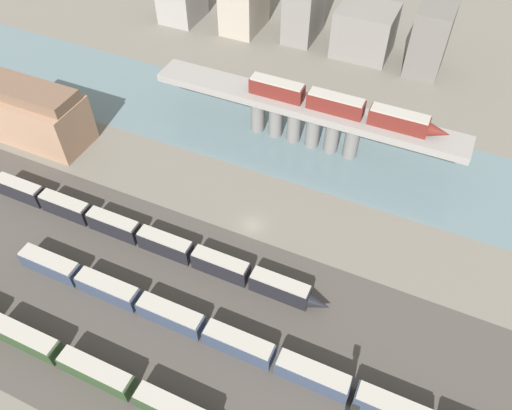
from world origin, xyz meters
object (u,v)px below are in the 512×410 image
object	(u,v)px
train_yard_near	(34,342)
warehouse_building	(37,115)
train_on_bridge	(343,106)
train_yard_far	(144,237)
train_yard_mid	(247,348)

from	to	relation	value
train_yard_near	warehouse_building	xyz separation A→B (m)	(-33.13, 41.55, 4.73)
train_on_bridge	train_yard_far	bearing A→B (deg)	-121.69
train_yard_near	train_yard_mid	size ratio (longest dim) A/B	0.79
train_yard_near	warehouse_building	bearing A→B (deg)	128.57
train_yard_near	train_yard_far	size ratio (longest dim) A/B	1.00
train_on_bridge	train_yard_near	bearing A→B (deg)	-114.06
train_yard_mid	warehouse_building	bearing A→B (deg)	155.97
train_yard_near	train_yard_far	distance (m)	25.39
train_on_bridge	train_yard_near	size ratio (longest dim) A/B	0.59
train_on_bridge	train_yard_near	world-z (taller)	train_on_bridge
train_on_bridge	train_yard_near	distance (m)	71.41
train_yard_far	train_on_bridge	bearing A→B (deg)	58.31
train_on_bridge	warehouse_building	size ratio (longest dim) A/B	1.95
train_yard_far	warehouse_building	bearing A→B (deg)	156.22
train_on_bridge	train_yard_far	xyz separation A→B (m)	(-24.38, -39.49, -10.33)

